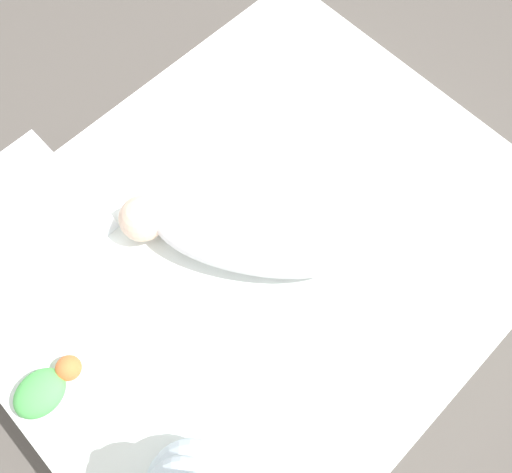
{
  "coord_description": "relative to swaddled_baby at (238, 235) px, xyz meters",
  "views": [
    {
      "loc": [
        -0.3,
        -0.29,
        1.33
      ],
      "look_at": [
        -0.01,
        0.0,
        0.25
      ],
      "focal_mm": 35.0,
      "sensor_mm": 36.0,
      "label": 1
    }
  ],
  "objects": [
    {
      "name": "bed_mattress",
      "position": [
        0.04,
        -0.03,
        -0.16
      ],
      "size": [
        1.32,
        1.1,
        0.2
      ],
      "color": "white",
      "rests_on": "ground_plane"
    },
    {
      "name": "swaddled_baby",
      "position": [
        0.0,
        0.0,
        0.0
      ],
      "size": [
        0.41,
        0.51,
        0.12
      ],
      "rotation": [
        0.0,
        0.0,
        2.18
      ],
      "color": "white",
      "rests_on": "bed_mattress"
    },
    {
      "name": "turtle_plush",
      "position": [
        -0.52,
        0.04,
        -0.03
      ],
      "size": [
        0.16,
        0.09,
        0.06
      ],
      "color": "#51B756",
      "rests_on": "bed_mattress"
    },
    {
      "name": "ground_plane",
      "position": [
        0.04,
        -0.03,
        -0.26
      ],
      "size": [
        12.0,
        12.0,
        0.0
      ],
      "primitive_type": "plane",
      "color": "#514C47"
    },
    {
      "name": "pillow",
      "position": [
        -0.36,
        0.39,
        -0.02
      ],
      "size": [
        0.36,
        0.31,
        0.09
      ],
      "color": "white",
      "rests_on": "bed_mattress"
    }
  ]
}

